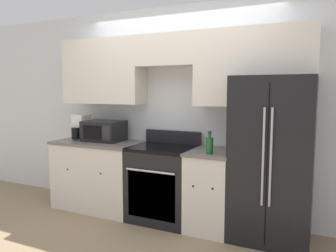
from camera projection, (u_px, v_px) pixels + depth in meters
The scene contains 9 objects.
ground_plane at pixel (156, 229), 3.70m from camera, with size 12.00×12.00×0.00m, color #937A5B.
wall_back at pixel (178, 95), 4.06m from camera, with size 8.00×0.39×2.60m.
lower_cabinets_left at pixel (99, 174), 4.36m from camera, with size 1.17×0.64×0.90m.
lower_cabinets_right at pixel (212, 190), 3.69m from camera, with size 0.50×0.64×0.90m.
oven_range at pixel (163, 183), 3.95m from camera, with size 0.75×0.65×1.06m.
refrigerator at pixel (272, 159), 3.42m from camera, with size 0.80×0.74×1.71m.
microwave at pixel (104, 131), 4.33m from camera, with size 0.51×0.38×0.27m.
bottle at pixel (210, 145), 3.45m from camera, with size 0.08×0.08×0.24m.
coffee_maker at pixel (81, 128), 4.48m from camera, with size 0.18×0.27×0.34m.
Camera 1 is at (1.64, -3.15, 1.57)m, focal length 35.00 mm.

